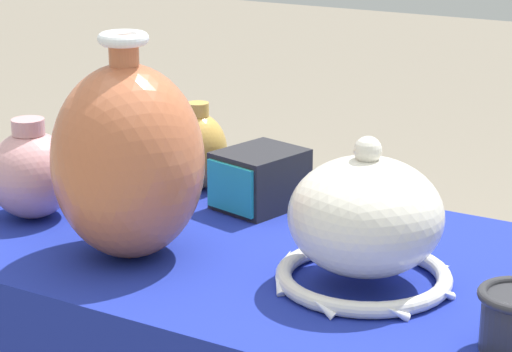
{
  "coord_description": "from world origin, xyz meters",
  "views": [
    {
      "loc": [
        0.66,
        -1.18,
        1.26
      ],
      "look_at": [
        -0.01,
        -0.05,
        0.85
      ],
      "focal_mm": 70.0,
      "sensor_mm": 36.0,
      "label": 1
    }
  ],
  "objects_px": {
    "bowl_shallow_celadon": "(379,210)",
    "jar_round_ochre": "(199,150)",
    "jar_round_rose": "(31,174)",
    "mosaic_tile_box": "(259,179)",
    "vase_tall_bulbous": "(128,160)",
    "vase_dome_bell": "(365,225)"
  },
  "relations": [
    {
      "from": "jar_round_rose",
      "to": "bowl_shallow_celadon",
      "type": "xyz_separation_m",
      "value": [
        0.49,
        0.24,
        -0.05
      ]
    },
    {
      "from": "jar_round_rose",
      "to": "jar_round_ochre",
      "type": "relative_size",
      "value": 1.06
    },
    {
      "from": "vase_tall_bulbous",
      "to": "vase_dome_bell",
      "type": "relative_size",
      "value": 1.29
    },
    {
      "from": "mosaic_tile_box",
      "to": "jar_round_ochre",
      "type": "distance_m",
      "value": 0.15
    },
    {
      "from": "mosaic_tile_box",
      "to": "bowl_shallow_celadon",
      "type": "bearing_deg",
      "value": 17.77
    },
    {
      "from": "mosaic_tile_box",
      "to": "jar_round_ochre",
      "type": "height_order",
      "value": "jar_round_ochre"
    },
    {
      "from": "jar_round_ochre",
      "to": "vase_dome_bell",
      "type": "bearing_deg",
      "value": -29.11
    },
    {
      "from": "mosaic_tile_box",
      "to": "bowl_shallow_celadon",
      "type": "relative_size",
      "value": 1.44
    },
    {
      "from": "vase_tall_bulbous",
      "to": "mosaic_tile_box",
      "type": "distance_m",
      "value": 0.29
    },
    {
      "from": "vase_tall_bulbous",
      "to": "jar_round_ochre",
      "type": "height_order",
      "value": "vase_tall_bulbous"
    },
    {
      "from": "jar_round_rose",
      "to": "mosaic_tile_box",
      "type": "bearing_deg",
      "value": 38.03
    },
    {
      "from": "vase_tall_bulbous",
      "to": "vase_dome_bell",
      "type": "distance_m",
      "value": 0.35
    },
    {
      "from": "vase_tall_bulbous",
      "to": "mosaic_tile_box",
      "type": "bearing_deg",
      "value": 78.89
    },
    {
      "from": "vase_dome_bell",
      "to": "jar_round_rose",
      "type": "relative_size",
      "value": 1.55
    },
    {
      "from": "vase_tall_bulbous",
      "to": "bowl_shallow_celadon",
      "type": "xyz_separation_m",
      "value": [
        0.26,
        0.29,
        -0.12
      ]
    },
    {
      "from": "vase_dome_bell",
      "to": "mosaic_tile_box",
      "type": "distance_m",
      "value": 0.34
    },
    {
      "from": "jar_round_rose",
      "to": "jar_round_ochre",
      "type": "bearing_deg",
      "value": 60.69
    },
    {
      "from": "mosaic_tile_box",
      "to": "jar_round_rose",
      "type": "distance_m",
      "value": 0.36
    },
    {
      "from": "vase_dome_bell",
      "to": "mosaic_tile_box",
      "type": "bearing_deg",
      "value": 144.42
    },
    {
      "from": "mosaic_tile_box",
      "to": "jar_round_rose",
      "type": "xyz_separation_m",
      "value": [
        -0.29,
        -0.22,
        0.02
      ]
    },
    {
      "from": "bowl_shallow_celadon",
      "to": "jar_round_ochre",
      "type": "relative_size",
      "value": 0.73
    },
    {
      "from": "jar_round_ochre",
      "to": "jar_round_rose",
      "type": "bearing_deg",
      "value": -119.31
    }
  ]
}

